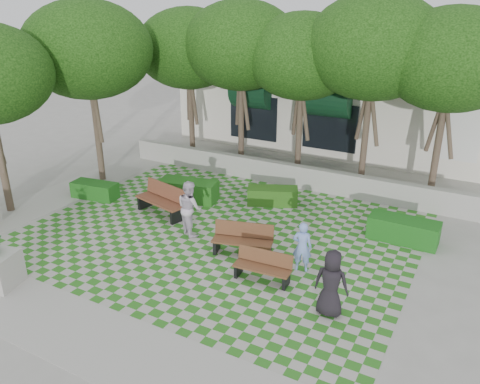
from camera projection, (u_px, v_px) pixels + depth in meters
The scene contains 17 objects.
ground at pixel (202, 247), 14.34m from camera, with size 90.00×90.00×0.00m, color gray.
lawn at pixel (219, 234), 15.15m from camera, with size 12.00×12.00×0.00m, color #2B721E.
sidewalk_south at pixel (88, 336), 10.52m from camera, with size 16.00×2.00×0.01m, color #9E9B93.
sidewalk_west at pixel (62, 194), 18.37m from camera, with size 2.00×12.00×0.01m, color #9E9B93.
retaining_wall at pixel (284, 174), 19.21m from camera, with size 15.00×0.36×0.90m, color #9E9B93.
bench_east at pixel (263, 267), 12.52m from camera, with size 1.59×0.63×0.82m.
bench_mid at pixel (243, 240), 13.82m from camera, with size 1.87×1.04×0.94m.
bench_west at pixel (162, 200), 16.42m from camera, with size 2.16×1.15×1.08m.
hedge_east at pixel (403, 230), 14.61m from camera, with size 2.11×0.85×0.74m, color #155016.
hedge_midright at pixel (273, 196), 17.33m from camera, with size 1.84×0.74×0.64m, color #214E15.
hedge_midleft at pixel (188, 190), 17.69m from camera, with size 2.20×0.88×0.77m, color #1A5316.
hedge_west at pixel (95, 190), 17.89m from camera, with size 1.78×0.71×0.62m, color #154D14.
person_blue at pixel (302, 247), 12.85m from camera, with size 0.54×0.35×1.47m, color #7D9CE5.
person_dark at pixel (331, 283), 10.97m from camera, with size 0.83×0.54×1.69m, color black.
person_white at pixel (190, 208), 14.91m from camera, with size 0.87×0.68×1.79m, color silver.
tree_row at pixel (242, 53), 18.07m from camera, with size 17.70×13.40×7.41m.
building at pixel (363, 95), 24.42m from camera, with size 18.00×8.92×5.15m.
Camera 1 is at (7.12, -10.53, 6.94)m, focal length 35.00 mm.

